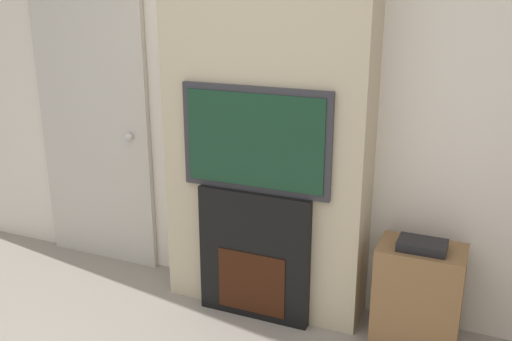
{
  "coord_description": "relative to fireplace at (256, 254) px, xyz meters",
  "views": [
    {
      "loc": [
        1.23,
        -1.15,
        1.91
      ],
      "look_at": [
        0.0,
        1.69,
        0.92
      ],
      "focal_mm": 40.0,
      "sensor_mm": 36.0,
      "label": 1
    }
  ],
  "objects": [
    {
      "name": "wall_back",
      "position": [
        0.0,
        0.34,
        0.95
      ],
      "size": [
        6.0,
        0.06,
        2.7
      ],
      "color": "silver",
      "rests_on": "ground_plane"
    },
    {
      "name": "media_stand",
      "position": [
        0.94,
        0.06,
        -0.09
      ],
      "size": [
        0.46,
        0.3,
        0.64
      ],
      "color": "brown",
      "rests_on": "ground_plane"
    },
    {
      "name": "chimney_breast",
      "position": [
        0.0,
        0.15,
        0.95
      ],
      "size": [
        1.23,
        0.31,
        2.7
      ],
      "color": "#BCAD8E",
      "rests_on": "ground_plane"
    },
    {
      "name": "entry_door",
      "position": [
        -1.36,
        0.28,
        0.6
      ],
      "size": [
        0.9,
        0.09,
        2.0
      ],
      "color": "#BCB7AD",
      "rests_on": "ground_plane"
    },
    {
      "name": "fireplace",
      "position": [
        0.0,
        0.0,
        0.0
      ],
      "size": [
        0.69,
        0.15,
        0.8
      ],
      "color": "black",
      "rests_on": "ground_plane"
    },
    {
      "name": "television",
      "position": [
        0.0,
        -0.0,
        0.71
      ],
      "size": [
        0.89,
        0.07,
        0.61
      ],
      "color": "#2D2D33",
      "rests_on": "fireplace"
    }
  ]
}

